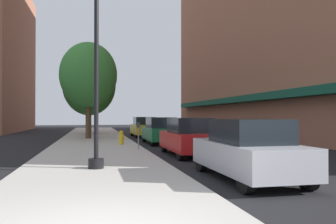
% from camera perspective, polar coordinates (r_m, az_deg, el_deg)
% --- Properties ---
extents(ground_plane, '(90.00, 90.00, 0.00)m').
position_cam_1_polar(ground_plane, '(23.16, -2.06, -4.97)').
color(ground_plane, black).
extents(sidewalk_slab, '(4.80, 50.00, 0.12)m').
position_cam_1_polar(sidewalk_slab, '(23.79, -12.05, -4.70)').
color(sidewalk_slab, '#B7B2A8').
rests_on(sidewalk_slab, ground).
extents(lamppost, '(0.48, 0.48, 5.90)m').
position_cam_1_polar(lamppost, '(10.97, -11.82, 6.99)').
color(lamppost, black).
rests_on(lamppost, sidewalk_slab).
extents(fire_hydrant, '(0.33, 0.26, 0.79)m').
position_cam_1_polar(fire_hydrant, '(19.77, -7.76, -4.20)').
color(fire_hydrant, gold).
rests_on(fire_hydrant, sidewalk_slab).
extents(parking_meter_near, '(0.14, 0.09, 1.31)m').
position_cam_1_polar(parking_meter_near, '(16.89, -4.93, -3.35)').
color(parking_meter_near, slate).
rests_on(parking_meter_near, sidewalk_slab).
extents(tree_near, '(4.78, 4.78, 7.18)m').
position_cam_1_polar(tree_near, '(32.26, -12.95, 4.33)').
color(tree_near, '#422D1E').
rests_on(tree_near, sidewalk_slab).
extents(tree_mid, '(4.11, 4.11, 6.96)m').
position_cam_1_polar(tree_mid, '(25.61, -13.07, 5.98)').
color(tree_mid, '#4C3823').
rests_on(tree_mid, sidewalk_slab).
extents(car_silver, '(1.80, 4.30, 1.66)m').
position_cam_1_polar(car_silver, '(9.66, 13.09, -6.20)').
color(car_silver, black).
rests_on(car_silver, ground).
extents(car_red, '(1.80, 4.30, 1.66)m').
position_cam_1_polar(car_red, '(15.16, 3.49, -4.19)').
color(car_red, black).
rests_on(car_red, ground).
extents(car_green, '(1.80, 4.30, 1.66)m').
position_cam_1_polar(car_green, '(21.48, -1.26, -3.15)').
color(car_green, black).
rests_on(car_green, ground).
extents(car_yellow, '(1.80, 4.30, 1.66)m').
position_cam_1_polar(car_yellow, '(28.59, -4.05, -2.53)').
color(car_yellow, black).
rests_on(car_yellow, ground).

